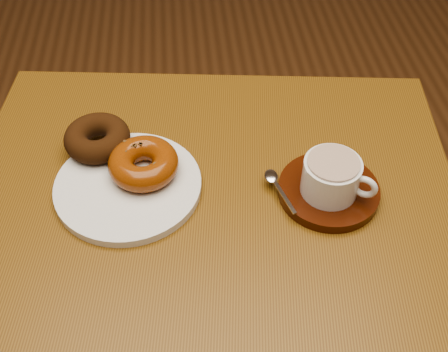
{
  "coord_description": "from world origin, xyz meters",
  "views": [
    {
      "loc": [
        0.01,
        -0.41,
        1.29
      ],
      "look_at": [
        0.05,
        0.15,
        0.7
      ],
      "focal_mm": 45.0,
      "sensor_mm": 36.0,
      "label": 1
    }
  ],
  "objects": [
    {
      "name": "cafe_table",
      "position": [
        0.03,
        0.15,
        0.57
      ],
      "size": [
        0.78,
        0.62,
        0.68
      ],
      "rotation": [
        0.0,
        0.0,
        -0.12
      ],
      "color": "brown",
      "rests_on": "ground"
    },
    {
      "name": "donut_plate",
      "position": [
        -0.09,
        0.15,
        0.68
      ],
      "size": [
        0.22,
        0.22,
        0.01
      ],
      "primitive_type": "cylinder",
      "rotation": [
        0.0,
        0.0,
        -0.01
      ],
      "color": "silver",
      "rests_on": "cafe_table"
    },
    {
      "name": "donut_cinnamon",
      "position": [
        -0.13,
        0.23,
        0.71
      ],
      "size": [
        0.13,
        0.13,
        0.04
      ],
      "primitive_type": "torus",
      "rotation": [
        0.0,
        0.0,
        -0.33
      ],
      "color": "#341B0A",
      "rests_on": "donut_plate"
    },
    {
      "name": "donut_caramel",
      "position": [
        -0.06,
        0.17,
        0.71
      ],
      "size": [
        0.12,
        0.12,
        0.04
      ],
      "rotation": [
        0.0,
        0.0,
        0.2
      ],
      "color": "#7E390D",
      "rests_on": "donut_plate"
    },
    {
      "name": "saucer",
      "position": [
        0.2,
        0.11,
        0.68
      ],
      "size": [
        0.2,
        0.2,
        0.02
      ],
      "primitive_type": "cylinder",
      "rotation": [
        0.0,
        0.0,
        -0.56
      ],
      "color": "#351307",
      "rests_on": "cafe_table"
    },
    {
      "name": "coffee_cup",
      "position": [
        0.2,
        0.11,
        0.72
      ],
      "size": [
        0.1,
        0.08,
        0.06
      ],
      "rotation": [
        0.0,
        0.0,
        -0.55
      ],
      "color": "silver",
      "rests_on": "saucer"
    },
    {
      "name": "teaspoon",
      "position": [
        0.12,
        0.13,
        0.69
      ],
      "size": [
        0.03,
        0.09,
        0.01
      ],
      "rotation": [
        0.0,
        0.0,
        0.3
      ],
      "color": "silver",
      "rests_on": "saucer"
    }
  ]
}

